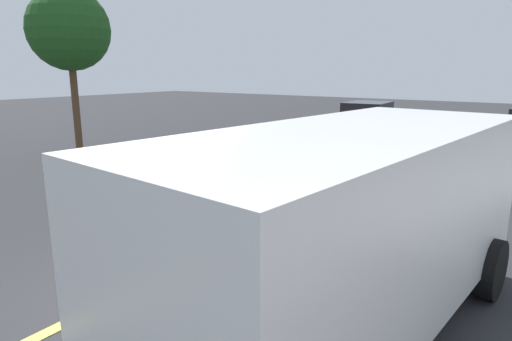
# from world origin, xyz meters

# --- Properties ---
(ground_plane) EXTENTS (80.00, 80.00, 0.00)m
(ground_plane) POSITION_xyz_m (0.00, 0.00, 0.00)
(ground_plane) COLOR #2D2D30
(lane_marking_centre) EXTENTS (28.00, 0.16, 0.01)m
(lane_marking_centre) POSITION_xyz_m (3.00, 0.00, 0.01)
(lane_marking_centre) COLOR #E0D14C
(white_van) EXTENTS (5.36, 2.65, 2.20)m
(white_van) POSITION_xyz_m (1.11, -2.56, 1.27)
(white_van) COLOR white
(white_van) RESTS_ON ground_plane
(car_red_crossing) EXTENTS (4.02, 2.15, 1.57)m
(car_red_crossing) POSITION_xyz_m (13.20, 2.08, 0.79)
(car_red_crossing) COLOR red
(car_red_crossing) RESTS_ON ground_plane
(tree_left_verge) EXTENTS (2.49, 2.49, 5.23)m
(tree_left_verge) POSITION_xyz_m (5.12, 8.56, 3.96)
(tree_left_verge) COLOR #513823
(tree_left_verge) RESTS_ON ground_plane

